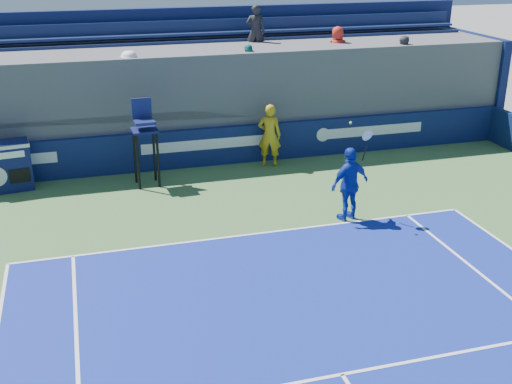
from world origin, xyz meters
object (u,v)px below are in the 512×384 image
object	(u,v)px
match_clock	(6,165)
tennis_player	(350,184)
ball_person	(269,135)
umpire_chair	(145,133)

from	to	relation	value
match_clock	tennis_player	world-z (taller)	tennis_player
ball_person	umpire_chair	xyz separation A→B (m)	(-3.83, -0.62, 0.54)
umpire_chair	tennis_player	xyz separation A→B (m)	(4.54, -3.83, -0.57)
umpire_chair	tennis_player	size ratio (longest dim) A/B	0.96
ball_person	umpire_chair	distance (m)	3.92
ball_person	match_clock	world-z (taller)	ball_person
ball_person	match_clock	distance (m)	7.62
match_clock	umpire_chair	world-z (taller)	umpire_chair
match_clock	umpire_chair	xyz separation A→B (m)	(3.79, -0.64, 0.79)
ball_person	tennis_player	world-z (taller)	tennis_player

